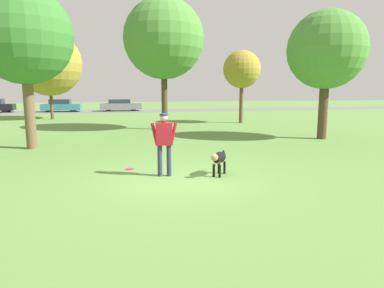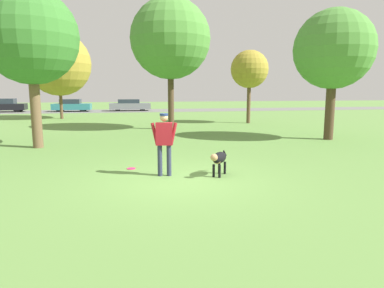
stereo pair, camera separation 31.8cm
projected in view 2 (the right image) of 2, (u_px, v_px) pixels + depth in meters
name	position (u px, v px, depth m)	size (l,w,h in m)	color
ground_plane	(180.00, 180.00, 9.18)	(120.00, 120.00, 0.00)	#608C42
far_road_strip	(138.00, 111.00, 39.26)	(120.00, 6.00, 0.01)	slate
person	(164.00, 139.00, 9.44)	(0.74, 0.29, 1.75)	#2D334C
dog	(219.00, 159.00, 9.52)	(0.73, 0.98, 0.69)	black
frisbee	(131.00, 169.00, 10.44)	(0.26, 0.26, 0.02)	#E52366
tree_near_left	(31.00, 37.00, 13.58)	(3.78, 3.78, 6.36)	brown
tree_mid_center	(170.00, 39.00, 20.00)	(4.70, 4.70, 7.69)	#4C3826
tree_far_right	(250.00, 69.00, 24.18)	(2.67, 2.67, 5.16)	brown
tree_near_right	(334.00, 50.00, 15.97)	(3.70, 3.70, 6.12)	#4C3826
tree_far_left	(59.00, 64.00, 27.68)	(5.13, 5.13, 7.01)	brown
parked_car_black	(6.00, 105.00, 36.74)	(3.95, 1.97, 1.45)	black
parked_car_teal	(72.00, 105.00, 37.64)	(4.11, 1.98, 1.37)	teal
parked_car_grey	(130.00, 105.00, 38.81)	(4.58, 1.80, 1.32)	slate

